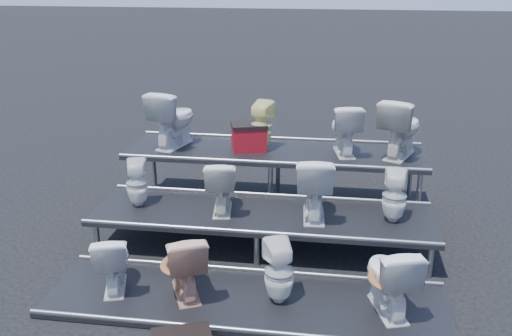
# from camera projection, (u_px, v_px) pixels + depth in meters

# --- Properties ---
(ground) EXTENTS (80.00, 80.00, 0.00)m
(ground) POSITION_uv_depth(u_px,v_px,m) (262.00, 246.00, 7.22)
(ground) COLOR black
(ground) RESTS_ON ground
(tier_front) EXTENTS (4.20, 1.20, 0.06)m
(tier_front) POSITION_uv_depth(u_px,v_px,m) (245.00, 300.00, 6.00)
(tier_front) COLOR black
(tier_front) RESTS_ON ground
(tier_mid) EXTENTS (4.20, 1.20, 0.46)m
(tier_mid) POSITION_uv_depth(u_px,v_px,m) (262.00, 230.00, 7.14)
(tier_mid) COLOR black
(tier_mid) RESTS_ON ground
(tier_back) EXTENTS (4.20, 1.20, 0.86)m
(tier_back) POSITION_uv_depth(u_px,v_px,m) (274.00, 178.00, 8.29)
(tier_back) COLOR black
(tier_back) RESTS_ON ground
(toilet_0) EXTENTS (0.54, 0.72, 0.66)m
(toilet_0) POSITION_uv_depth(u_px,v_px,m) (112.00, 261.00, 6.08)
(toilet_0) COLOR silver
(toilet_0) RESTS_ON tier_front
(toilet_1) EXTENTS (0.67, 0.82, 0.73)m
(toilet_1) POSITION_uv_depth(u_px,v_px,m) (184.00, 263.00, 5.96)
(toilet_1) COLOR tan
(toilet_1) RESTS_ON tier_front
(toilet_2) EXTENTS (0.41, 0.41, 0.69)m
(toilet_2) POSITION_uv_depth(u_px,v_px,m) (279.00, 272.00, 5.83)
(toilet_2) COLOR silver
(toilet_2) RESTS_ON tier_front
(toilet_3) EXTENTS (0.62, 0.83, 0.76)m
(toilet_3) POSITION_uv_depth(u_px,v_px,m) (389.00, 277.00, 5.66)
(toilet_3) COLOR silver
(toilet_3) RESTS_ON tier_front
(toilet_4) EXTENTS (0.34, 0.34, 0.61)m
(toilet_4) POSITION_uv_depth(u_px,v_px,m) (137.00, 183.00, 7.18)
(toilet_4) COLOR silver
(toilet_4) RESTS_ON tier_mid
(toilet_5) EXTENTS (0.47, 0.71, 0.68)m
(toilet_5) POSITION_uv_depth(u_px,v_px,m) (221.00, 185.00, 7.02)
(toilet_5) COLOR beige
(toilet_5) RESTS_ON tier_mid
(toilet_6) EXTENTS (0.49, 0.80, 0.79)m
(toilet_6) POSITION_uv_depth(u_px,v_px,m) (314.00, 186.00, 6.84)
(toilet_6) COLOR silver
(toilet_6) RESTS_ON tier_mid
(toilet_7) EXTENTS (0.31, 0.32, 0.64)m
(toilet_7) POSITION_uv_depth(u_px,v_px,m) (394.00, 196.00, 6.74)
(toilet_7) COLOR silver
(toilet_7) RESTS_ON tier_mid
(toilet_8) EXTENTS (0.67, 0.91, 0.83)m
(toilet_8) POSITION_uv_depth(u_px,v_px,m) (173.00, 118.00, 8.20)
(toilet_8) COLOR silver
(toilet_8) RESTS_ON tier_back
(toilet_9) EXTENTS (0.40, 0.40, 0.71)m
(toilet_9) POSITION_uv_depth(u_px,v_px,m) (261.00, 126.00, 8.05)
(toilet_9) COLOR #F3ED99
(toilet_9) RESTS_ON tier_back
(toilet_10) EXTENTS (0.52, 0.76, 0.72)m
(toilet_10) POSITION_uv_depth(u_px,v_px,m) (345.00, 129.00, 7.88)
(toilet_10) COLOR silver
(toilet_10) RESTS_ON tier_back
(toilet_11) EXTENTS (0.74, 0.92, 0.82)m
(toilet_11) POSITION_uv_depth(u_px,v_px,m) (401.00, 127.00, 7.76)
(toilet_11) COLOR beige
(toilet_11) RESTS_ON tier_back
(red_crate) EXTENTS (0.56, 0.49, 0.34)m
(red_crate) POSITION_uv_depth(u_px,v_px,m) (249.00, 138.00, 8.11)
(red_crate) COLOR maroon
(red_crate) RESTS_ON tier_back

